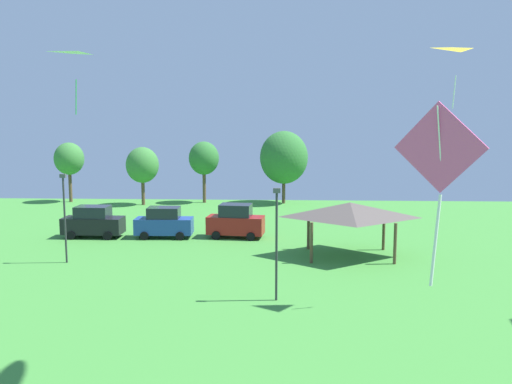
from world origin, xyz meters
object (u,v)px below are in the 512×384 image
object	(u,v)px
treeline_tree_0	(69,159)
kite_flying_5	(439,157)
parked_car_leftmost	(93,222)
parked_car_second_from_left	(164,223)
kite_flying_8	(460,66)
light_post_0	(277,237)
treeline_tree_2	(204,158)
kite_flying_0	(79,66)
light_post_1	(65,213)
treeline_tree_1	(142,165)
treeline_tree_3	(284,158)
parked_car_third_from_left	(236,221)
park_pavilion	(350,210)

from	to	relation	value
treeline_tree_0	kite_flying_5	bearing A→B (deg)	-62.60
parked_car_leftmost	parked_car_second_from_left	distance (m)	5.48
kite_flying_8	light_post_0	world-z (taller)	kite_flying_8
parked_car_leftmost	treeline_tree_2	size ratio (longest dim) A/B	0.68
kite_flying_0	parked_car_second_from_left	distance (m)	16.48
parked_car_leftmost	kite_flying_8	bearing A→B (deg)	-33.20
light_post_1	treeline_tree_1	distance (m)	23.87
treeline_tree_0	treeline_tree_3	bearing A→B (deg)	-0.10
parked_car_third_from_left	park_pavilion	bearing A→B (deg)	-27.13
park_pavilion	light_post_0	xyz separation A→B (m)	(-4.75, -9.12, 0.14)
parked_car_leftmost	kite_flying_5	bearing A→B (deg)	-60.98
kite_flying_8	light_post_0	bearing A→B (deg)	173.28
light_post_1	kite_flying_8	bearing A→B (deg)	-19.53
kite_flying_0	treeline_tree_2	size ratio (longest dim) A/B	0.39
parked_car_second_from_left	treeline_tree_2	distance (m)	18.52
treeline_tree_2	treeline_tree_3	xyz separation A→B (m)	(8.70, -0.18, 0.14)
light_post_1	treeline_tree_3	distance (m)	29.11
kite_flying_8	treeline_tree_1	size ratio (longest dim) A/B	0.35
treeline_tree_3	treeline_tree_0	bearing A→B (deg)	179.90
kite_flying_8	parked_car_leftmost	distance (m)	28.83
kite_flying_5	parked_car_leftmost	world-z (taller)	kite_flying_5
kite_flying_8	park_pavilion	xyz separation A→B (m)	(-3.43, 10.08, -8.24)
park_pavilion	light_post_0	world-z (taller)	light_post_0
light_post_0	light_post_1	world-z (taller)	light_post_0
parked_car_third_from_left	treeline_tree_2	bearing A→B (deg)	112.34
kite_flying_0	light_post_0	xyz separation A→B (m)	(10.15, -1.62, -8.46)
parked_car_leftmost	parked_car_second_from_left	size ratio (longest dim) A/B	1.04
kite_flying_5	treeline_tree_0	size ratio (longest dim) A/B	0.46
park_pavilion	treeline_tree_0	size ratio (longest dim) A/B	1.03
parked_car_third_from_left	treeline_tree_3	xyz separation A→B (m)	(3.78, 17.69, 3.72)
light_post_1	treeline_tree_0	world-z (taller)	treeline_tree_0
kite_flying_8	kite_flying_5	bearing A→B (deg)	-108.47
parked_car_second_from_left	kite_flying_5	bearing A→B (deg)	-71.64
parked_car_third_from_left	kite_flying_8	bearing A→B (deg)	-46.66
kite_flying_0	kite_flying_8	xyz separation A→B (m)	(18.33, -2.59, -0.36)
light_post_1	treeline_tree_0	distance (m)	27.41
light_post_0	treeline_tree_1	world-z (taller)	treeline_tree_1
park_pavilion	treeline_tree_1	distance (m)	28.74
treeline_tree_1	treeline_tree_2	distance (m)	6.61
kite_flying_0	park_pavilion	size ratio (longest dim) A/B	0.38
kite_flying_5	treeline_tree_1	world-z (taller)	kite_flying_5
light_post_0	kite_flying_5	bearing A→B (deg)	-81.17
park_pavilion	light_post_0	bearing A→B (deg)	-117.52
parked_car_second_from_left	parked_car_leftmost	bearing A→B (deg)	179.40
park_pavilion	light_post_1	distance (m)	18.22
kite_flying_5	treeline_tree_2	size ratio (longest dim) A/B	0.45
parked_car_second_from_left	park_pavilion	world-z (taller)	park_pavilion
parked_car_second_from_left	parked_car_third_from_left	distance (m)	5.48
parked_car_leftmost	treeline_tree_0	size ratio (longest dim) A/B	0.70
kite_flying_8	treeline_tree_2	bearing A→B (deg)	116.09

